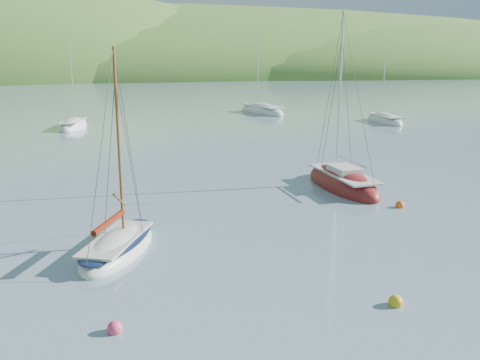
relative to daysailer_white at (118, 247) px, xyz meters
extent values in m
plane|color=slate|center=(3.70, -6.06, -0.21)|extent=(700.00, 700.00, 0.00)
ellipsoid|color=#41722B|center=(3.70, 163.94, -0.21)|extent=(440.00, 110.00, 44.00)
ellipsoid|color=#41722B|center=(93.70, 153.94, -0.21)|extent=(240.00, 100.00, 34.00)
ellipsoid|color=silver|center=(0.00, 0.01, -0.11)|extent=(4.20, 6.13, 1.41)
cube|color=beige|center=(-0.04, -0.10, 0.40)|extent=(3.21, 4.75, 0.10)
cylinder|color=brown|center=(0.27, 0.64, 4.21)|extent=(0.12, 0.12, 7.69)
ellipsoid|color=#0E1B3A|center=(0.00, 0.01, 0.30)|extent=(4.14, 6.06, 0.24)
cylinder|color=#611608|center=(-0.27, -0.63, 1.31)|extent=(1.30, 2.64, 0.24)
ellipsoid|color=maroon|center=(13.28, 7.73, -0.06)|extent=(3.13, 7.70, 2.08)
cube|color=beige|center=(13.29, 7.58, 0.67)|extent=(2.36, 6.00, 0.10)
cylinder|color=silver|center=(13.21, 8.63, 5.34)|extent=(0.12, 0.12, 9.41)
cube|color=beige|center=(13.29, 7.58, 0.91)|extent=(1.56, 2.21, 0.42)
cylinder|color=silver|center=(13.34, 6.83, 1.58)|extent=(0.35, 3.61, 0.09)
ellipsoid|color=silver|center=(-4.44, 36.68, -0.08)|extent=(3.47, 6.93, 1.81)
cube|color=beige|center=(-4.47, 36.55, 0.56)|extent=(2.63, 5.39, 0.10)
cylinder|color=silver|center=(-4.30, 37.46, 4.50)|extent=(0.12, 0.12, 7.95)
ellipsoid|color=silver|center=(18.21, 45.02, -0.04)|extent=(5.52, 8.91, 2.28)
cube|color=beige|center=(18.27, 44.86, 0.76)|extent=(4.21, 6.92, 0.10)
cylinder|color=silver|center=(17.89, 45.98, 5.76)|extent=(0.12, 0.12, 10.09)
ellipsoid|color=silver|center=(29.46, 33.59, -0.07)|extent=(2.60, 7.04, 1.91)
cube|color=beige|center=(29.46, 33.45, 0.61)|extent=(1.95, 5.49, 0.10)
cylinder|color=silver|center=(29.48, 34.43, 4.76)|extent=(0.12, 0.12, 8.39)
sphere|color=gold|center=(8.87, -6.83, -0.09)|extent=(0.48, 0.48, 0.48)
sphere|color=#E14067|center=(-0.10, -6.55, -0.09)|extent=(0.47, 0.47, 0.47)
sphere|color=orange|center=(14.58, 3.22, -0.09)|extent=(0.47, 0.47, 0.47)
camera|label=1|loc=(0.39, -21.32, 8.02)|focal=40.00mm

